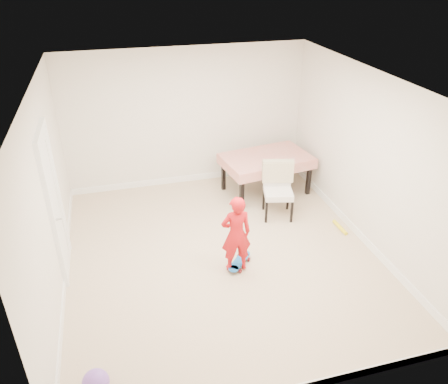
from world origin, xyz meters
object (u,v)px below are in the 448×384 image
object	(u,v)px
skateboard	(239,263)
balloon	(96,383)
child	(236,236)
dining_chair	(278,191)
dining_table	(266,174)

from	to	relation	value
skateboard	balloon	world-z (taller)	balloon
skateboard	child	distance (m)	0.55
child	balloon	distance (m)	2.51
dining_chair	skateboard	size ratio (longest dim) A/B	1.77
dining_table	dining_chair	size ratio (longest dim) A/B	1.63
dining_table	dining_chair	bearing A→B (deg)	-105.02
dining_chair	child	world-z (taller)	child
dining_table	child	xyz separation A→B (m)	(-1.20, -2.10, 0.22)
dining_chair	balloon	xyz separation A→B (m)	(-3.05, -2.75, -0.34)
dining_chair	child	bearing A→B (deg)	-118.28
dining_table	dining_chair	xyz separation A→B (m)	(-0.10, -0.87, 0.11)
skateboard	balloon	distance (m)	2.60
child	dining_chair	bearing A→B (deg)	-130.23
dining_chair	child	distance (m)	1.65
dining_chair	balloon	world-z (taller)	dining_chair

